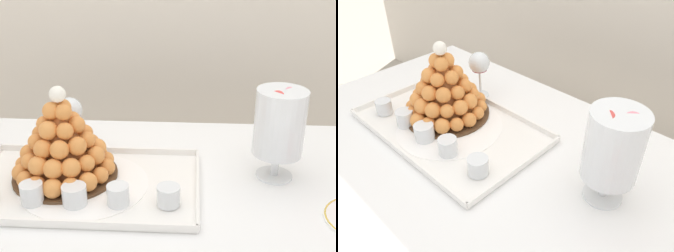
{
  "view_description": "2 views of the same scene",
  "coord_description": "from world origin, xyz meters",
  "views": [
    {
      "loc": [
        0.08,
        -0.98,
        1.38
      ],
      "look_at": [
        0.03,
        -0.02,
        0.96
      ],
      "focal_mm": 47.8,
      "sensor_mm": 36.0,
      "label": 1
    },
    {
      "loc": [
        0.55,
        -0.5,
        1.4
      ],
      "look_at": [
        0.03,
        0.04,
        0.87
      ],
      "focal_mm": 36.24,
      "sensor_mm": 36.0,
      "label": 2
    }
  ],
  "objects": [
    {
      "name": "dessert_cup_centre",
      "position": [
        -0.2,
        -0.08,
        0.79
      ],
      "size": [
        0.06,
        0.06,
        0.05
      ],
      "color": "silver",
      "rests_on": "serving_tray"
    },
    {
      "name": "dessert_cup_mid_right",
      "position": [
        -0.09,
        -0.07,
        0.79
      ],
      "size": [
        0.06,
        0.06,
        0.05
      ],
      "color": "silver",
      "rests_on": "serving_tray"
    },
    {
      "name": "dessert_cup_right",
      "position": [
        0.03,
        -0.07,
        0.79
      ],
      "size": [
        0.06,
        0.06,
        0.05
      ],
      "color": "silver",
      "rests_on": "serving_tray"
    },
    {
      "name": "wine_glass",
      "position": [
        -0.28,
        0.22,
        0.89
      ],
      "size": [
        0.07,
        0.07,
        0.17
      ],
      "color": "silver",
      "rests_on": "buffet_table"
    },
    {
      "name": "croquembouche",
      "position": [
        -0.25,
        0.05,
        0.86
      ],
      "size": [
        0.28,
        0.28,
        0.26
      ],
      "color": "#4C331E",
      "rests_on": "serving_tray"
    },
    {
      "name": "buffet_table",
      "position": [
        0.0,
        0.0,
        0.68
      ],
      "size": [
        1.47,
        0.91,
        0.76
      ],
      "color": "brown",
      "rests_on": "ground_plane"
    },
    {
      "name": "serving_tray",
      "position": [
        -0.19,
        0.01,
        0.77
      ],
      "size": [
        0.6,
        0.37,
        0.02
      ],
      "color": "white",
      "rests_on": "buffet_table"
    },
    {
      "name": "macaron_goblet",
      "position": [
        0.31,
        0.1,
        0.92
      ],
      "size": [
        0.13,
        0.13,
        0.26
      ],
      "color": "white",
      "rests_on": "buffet_table"
    },
    {
      "name": "dessert_cup_mid_left",
      "position": [
        -0.3,
        -0.08,
        0.8
      ],
      "size": [
        0.06,
        0.06,
        0.05
      ],
      "color": "silver",
      "rests_on": "serving_tray"
    }
  ]
}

